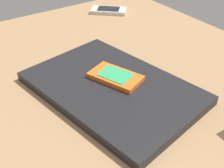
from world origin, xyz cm
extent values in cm
cube|color=#9E7751|center=(0.00, 0.00, 1.50)|extent=(120.00, 80.00, 3.00)
cube|color=black|center=(8.78, 5.13, 4.01)|extent=(39.57, 30.03, 2.01)
cube|color=orange|center=(10.00, 3.38, 5.52)|extent=(12.56, 9.84, 1.01)
cube|color=#33A566|center=(10.00, 3.38, 6.10)|extent=(8.15, 7.03, 0.14)
cube|color=silver|center=(47.23, -19.67, 3.60)|extent=(12.26, 12.61, 1.19)
cube|color=black|center=(47.23, -19.67, 4.26)|extent=(8.29, 8.45, 0.14)
camera|label=1|loc=(-32.26, 33.12, 39.90)|focal=46.48mm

